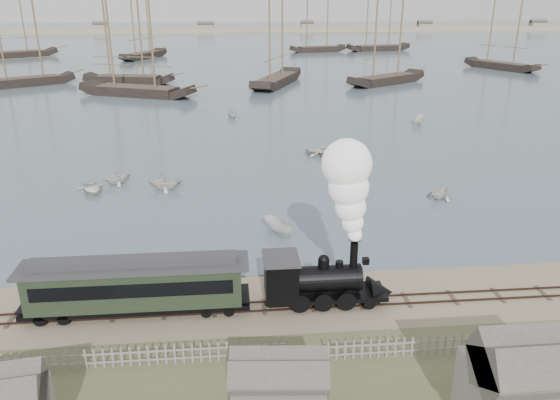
{
  "coord_description": "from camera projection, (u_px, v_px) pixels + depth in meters",
  "views": [
    {
      "loc": [
        0.3,
        -30.89,
        18.13
      ],
      "look_at": [
        3.85,
        7.22,
        3.5
      ],
      "focal_mm": 35.0,
      "sensor_mm": 36.0,
      "label": 1
    }
  ],
  "objects": [
    {
      "name": "ground",
      "position": [
        231.0,
        292.0,
        35.18
      ],
      "size": [
        600.0,
        600.0,
        0.0
      ],
      "primitive_type": "plane",
      "color": "gray",
      "rests_on": "ground"
    },
    {
      "name": "harbor_water",
      "position": [
        227.0,
        46.0,
        193.28
      ],
      "size": [
        600.0,
        336.0,
        0.06
      ],
      "primitive_type": "cube",
      "color": "#4D636E",
      "rests_on": "ground"
    },
    {
      "name": "rail_track",
      "position": [
        231.0,
        308.0,
        33.31
      ],
      "size": [
        120.0,
        1.8,
        0.16
      ],
      "color": "#34211C",
      "rests_on": "ground"
    },
    {
      "name": "picket_fence_west",
      "position": [
        106.0,
        368.0,
        28.11
      ],
      "size": [
        19.0,
        0.1,
        1.2
      ],
      "primitive_type": null,
      "color": "gray",
      "rests_on": "ground"
    },
    {
      "name": "picket_fence_east",
      "position": [
        465.0,
        353.0,
        29.29
      ],
      "size": [
        15.0,
        0.1,
        1.2
      ],
      "primitive_type": null,
      "color": "gray",
      "rests_on": "ground"
    },
    {
      "name": "far_spit",
      "position": [
        226.0,
        31.0,
        267.69
      ],
      "size": [
        500.0,
        20.0,
        1.8
      ],
      "primitive_type": "cube",
      "color": "tan",
      "rests_on": "ground"
    },
    {
      "name": "locomotive",
      "position": [
        342.0,
        236.0,
        32.25
      ],
      "size": [
        8.06,
        3.01,
        10.04
      ],
      "color": "black",
      "rests_on": "ground"
    },
    {
      "name": "passenger_coach",
      "position": [
        136.0,
        284.0,
        32.1
      ],
      "size": [
        13.33,
        2.57,
        3.24
      ],
      "color": "black",
      "rests_on": "ground"
    },
    {
      "name": "beached_dinghy",
      "position": [
        167.0,
        284.0,
        35.34
      ],
      "size": [
        3.32,
        4.31,
        0.82
      ],
      "primitive_type": "imported",
      "rotation": [
        0.0,
        0.0,
        1.44
      ],
      "color": "silver",
      "rests_on": "ground"
    },
    {
      "name": "rowboat_0",
      "position": [
        92.0,
        189.0,
        52.46
      ],
      "size": [
        4.23,
        3.69,
        0.73
      ],
      "primitive_type": "imported",
      "rotation": [
        0.0,
        0.0,
        0.4
      ],
      "color": "silver",
      "rests_on": "harbor_water"
    },
    {
      "name": "rowboat_1",
      "position": [
        165.0,
        181.0,
        52.96
      ],
      "size": [
        2.95,
        3.4,
        1.76
      ],
      "primitive_type": "imported",
      "rotation": [
        0.0,
        0.0,
        1.55
      ],
      "color": "silver",
      "rests_on": "harbor_water"
    },
    {
      "name": "rowboat_2",
      "position": [
        278.0,
        227.0,
        43.34
      ],
      "size": [
        3.22,
        2.9,
        1.22
      ],
      "primitive_type": "imported",
      "rotation": [
        0.0,
        0.0,
        3.81
      ],
      "color": "silver",
      "rests_on": "harbor_water"
    },
    {
      "name": "rowboat_3",
      "position": [
        324.0,
        152.0,
        64.37
      ],
      "size": [
        3.92,
        4.8,
        0.87
      ],
      "primitive_type": "imported",
      "rotation": [
        0.0,
        0.0,
        1.33
      ],
      "color": "silver",
      "rests_on": "harbor_water"
    },
    {
      "name": "rowboat_4",
      "position": [
        440.0,
        191.0,
        50.73
      ],
      "size": [
        3.61,
        3.71,
        1.49
      ],
      "primitive_type": "imported",
      "rotation": [
        0.0,
        0.0,
        5.32
      ],
      "color": "silver",
      "rests_on": "harbor_water"
    },
    {
      "name": "rowboat_5",
      "position": [
        418.0,
        120.0,
        79.28
      ],
      "size": [
        3.4,
        3.05,
        1.29
      ],
      "primitive_type": "imported",
      "rotation": [
        0.0,
        0.0,
        2.48
      ],
      "color": "silver",
      "rests_on": "harbor_water"
    },
    {
      "name": "rowboat_7",
      "position": [
        232.0,
        113.0,
        83.35
      ],
      "size": [
        3.56,
        3.36,
        1.48
      ],
      "primitive_type": "imported",
      "rotation": [
        0.0,
        0.0,
        0.42
      ],
      "color": "silver",
      "rests_on": "harbor_water"
    },
    {
      "name": "rowboat_8",
      "position": [
        117.0,
        177.0,
        54.59
      ],
      "size": [
        3.68,
        3.81,
        1.54
      ],
      "primitive_type": "imported",
      "rotation": [
        0.0,
        0.0,
        5.26
      ],
      "color": "silver",
      "rests_on": "harbor_water"
    },
    {
      "name": "schooner_1",
      "position": [
        20.0,
        35.0,
        108.77
      ],
      "size": [
        17.83,
        13.2,
        20.0
      ],
      "primitive_type": null,
      "rotation": [
        0.0,
        0.0,
        0.55
      ],
      "color": "black",
      "rests_on": "harbor_water"
    },
    {
      "name": "schooner_2",
      "position": [
        132.0,
        40.0,
        97.93
      ],
      "size": [
        22.56,
        13.33,
        20.0
      ],
      "primitive_type": null,
      "rotation": [
        0.0,
        0.0,
        -0.4
      ],
      "color": "black",
      "rests_on": "harbor_water"
    },
    {
      "name": "schooner_3",
      "position": [
        277.0,
        35.0,
        110.07
      ],
      "size": [
        13.26,
        22.59,
        20.0
      ],
      "primitive_type": null,
      "rotation": [
        0.0,
        0.0,
        1.18
      ],
      "color": "black",
      "rests_on": "harbor_water"
    },
    {
      "name": "schooner_4",
      "position": [
        390.0,
        34.0,
        111.08
      ],
      "size": [
        19.35,
        15.04,
        20.0
      ],
      "primitive_type": null,
      "rotation": [
        0.0,
        0.0,
        0.59
      ],
      "color": "black",
      "rests_on": "harbor_water"
    },
    {
      "name": "schooner_5",
      "position": [
        506.0,
        27.0,
        132.53
      ],
      "size": [
        13.11,
        19.33,
        20.0
      ],
      "primitive_type": null,
      "rotation": [
        0.0,
        0.0,
        -1.08
      ],
      "color": "black",
      "rests_on": "harbor_water"
    },
    {
      "name": "schooner_6",
      "position": [
        6.0,
        22.0,
        157.08
      ],
      "size": [
        24.74,
        17.52,
        20.0
      ],
      "primitive_type": null,
      "rotation": [
        0.0,
        0.0,
        0.52
      ],
      "color": "black",
      "rests_on": "harbor_water"
    },
    {
      "name": "schooner_7",
      "position": [
        141.0,
        22.0,
        154.6
      ],
      "size": [
        12.31,
        19.11,
        20.0
      ],
      "primitive_type": null,
      "rotation": [
        0.0,
        0.0,
        1.12
      ],
      "color": "black",
      "rests_on": "harbor_water"
    },
    {
      "name": "schooner_8",
      "position": [
        318.0,
        19.0,
        171.86
      ],
      "size": [
        18.51,
        7.97,
        20.0
      ],
      "primitive_type": null,
      "rotation": [
        0.0,
        0.0,
        0.22
      ],
      "color": "black",
      "rests_on": "harbor_water"
    },
    {
      "name": "schooner_9",
      "position": [
        380.0,
        19.0,
        175.64
      ],
      "size": [
        21.86,
        9.5,
        20.0
      ],
      "primitive_type": null,
      "rotation": [
        0.0,
        0.0,
        0.22
      ],
      "color": "black",
      "rests_on": "harbor_water"
    },
    {
      "name": "schooner_10",
      "position": [
        125.0,
        34.0,
        111.07
      ],
      "size": [
        19.18,
        7.92,
        20.0
      ],
      "primitive_type": null,
      "rotation": [
        0.0,
        0.0,
        -0.2
      ],
      "color": "black",
      "rests_on": "harbor_water"
    }
  ]
}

